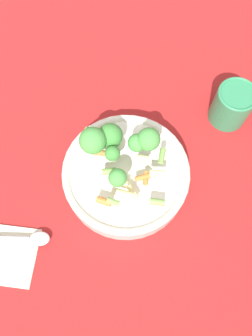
% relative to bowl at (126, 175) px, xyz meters
% --- Properties ---
extents(ground_plane, '(3.00, 3.00, 0.00)m').
position_rel_bowl_xyz_m(ground_plane, '(0.00, 0.00, -0.03)').
color(ground_plane, maroon).
extents(bowl, '(0.24, 0.24, 0.05)m').
position_rel_bowl_xyz_m(bowl, '(0.00, 0.00, 0.00)').
color(bowl, silver).
rests_on(bowl, ground_plane).
extents(pasta_salad, '(0.15, 0.17, 0.08)m').
position_rel_bowl_xyz_m(pasta_salad, '(0.01, -0.03, 0.06)').
color(pasta_salad, '#8CB766').
rests_on(pasta_salad, bowl).
extents(cup, '(0.08, 0.08, 0.08)m').
position_rel_bowl_xyz_m(cup, '(-0.24, -0.08, 0.02)').
color(cup, '#2D7F51').
rests_on(cup, ground_plane).
extents(spoon, '(0.17, 0.06, 0.01)m').
position_rel_bowl_xyz_m(spoon, '(0.21, 0.06, -0.02)').
color(spoon, silver).
rests_on(spoon, napkin).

